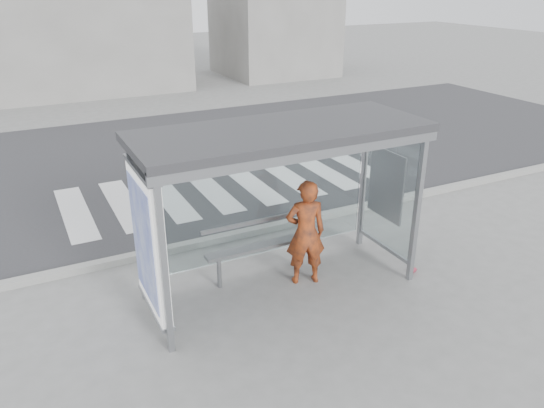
{
  "coord_description": "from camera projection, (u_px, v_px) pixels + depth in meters",
  "views": [
    {
      "loc": [
        -3.36,
        -6.36,
        4.56
      ],
      "look_at": [
        -0.06,
        0.2,
        1.39
      ],
      "focal_mm": 35.0,
      "sensor_mm": 36.0,
      "label": 1
    }
  ],
  "objects": [
    {
      "name": "bus_shelter",
      "position": [
        257.0,
        173.0,
        7.52
      ],
      "size": [
        4.25,
        1.65,
        2.62
      ],
      "color": "gray",
      "rests_on": "ground"
    },
    {
      "name": "person",
      "position": [
        306.0,
        233.0,
        8.27
      ],
      "size": [
        0.73,
        0.58,
        1.74
      ],
      "primitive_type": "imported",
      "rotation": [
        0.0,
        0.0,
        2.85
      ],
      "color": "#F24716",
      "rests_on": "ground"
    },
    {
      "name": "building_center",
      "position": [
        82.0,
        29.0,
        22.19
      ],
      "size": [
        8.0,
        5.0,
        5.0
      ],
      "primitive_type": "cube",
      "color": "slate",
      "rests_on": "ground"
    },
    {
      "name": "road",
      "position": [
        160.0,
        161.0,
        14.15
      ],
      "size": [
        30.0,
        10.0,
        0.01
      ],
      "primitive_type": "cube",
      "color": "#2E2E31",
      "rests_on": "ground"
    },
    {
      "name": "soda_can",
      "position": [
        413.0,
        271.0,
        8.84
      ],
      "size": [
        0.14,
        0.11,
        0.07
      ],
      "primitive_type": "cylinder",
      "rotation": [
        0.0,
        1.57,
        0.42
      ],
      "color": "#DA4059",
      "rests_on": "ground"
    },
    {
      "name": "ground",
      "position": [
        281.0,
        288.0,
        8.41
      ],
      "size": [
        80.0,
        80.0,
        0.0
      ],
      "primitive_type": "plane",
      "color": "slate",
      "rests_on": "ground"
    },
    {
      "name": "curb",
      "position": [
        233.0,
        235.0,
        9.99
      ],
      "size": [
        30.0,
        0.18,
        0.12
      ],
      "primitive_type": "cube",
      "color": "gray",
      "rests_on": "ground"
    },
    {
      "name": "bench",
      "position": [
        259.0,
        246.0,
        8.54
      ],
      "size": [
        1.82,
        0.32,
        0.94
      ],
      "color": "slate",
      "rests_on": "ground"
    },
    {
      "name": "building_right",
      "position": [
        274.0,
        0.0,
        25.5
      ],
      "size": [
        5.0,
        5.0,
        7.0
      ],
      "primitive_type": "cube",
      "color": "slate",
      "rests_on": "ground"
    },
    {
      "name": "crosswalk",
      "position": [
        230.0,
        186.0,
        12.52
      ],
      "size": [
        7.55,
        3.0,
        0.0
      ],
      "color": "silver",
      "rests_on": "ground"
    }
  ]
}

